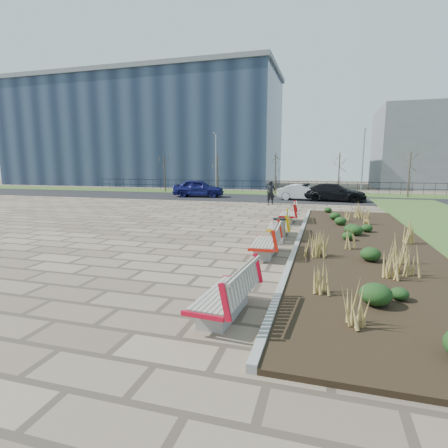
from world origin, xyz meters
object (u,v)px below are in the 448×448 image
(bench_c, at_px, (278,224))
(car_black, at_px, (335,192))
(bench_b, at_px, (265,240))
(car_silver, at_px, (302,192))
(bench_d, at_px, (287,213))
(bench_a, at_px, (224,291))
(lamp_west, at_px, (216,164))
(lamp_east, at_px, (363,164))
(litter_bin, at_px, (279,231))
(pedestrian, at_px, (271,193))
(car_blue, at_px, (199,188))

(bench_c, distance_m, car_black, 15.55)
(bench_b, relative_size, car_silver, 0.53)
(bench_c, bearing_deg, bench_d, 84.87)
(bench_a, relative_size, bench_c, 1.00)
(car_black, height_order, lamp_west, lamp_west)
(lamp_west, bearing_deg, bench_b, -68.99)
(bench_a, height_order, lamp_east, lamp_east)
(bench_b, height_order, lamp_west, lamp_west)
(bench_b, xyz_separation_m, bench_c, (0.00, 3.22, 0.00))
(bench_a, bearing_deg, car_black, 88.12)
(lamp_west, bearing_deg, litter_bin, -66.80)
(bench_b, xyz_separation_m, pedestrian, (-2.04, 14.81, 0.38))
(bench_a, xyz_separation_m, bench_d, (0.00, 11.74, 0.00))
(bench_c, xyz_separation_m, lamp_east, (5.00, 20.21, 2.54))
(litter_bin, xyz_separation_m, lamp_east, (4.78, 21.52, 2.58))
(bench_b, bearing_deg, car_silver, 86.95)
(bench_d, xyz_separation_m, lamp_west, (-9.00, 16.49, 2.54))
(bench_b, relative_size, car_blue, 0.45)
(lamp_west, bearing_deg, car_black, -22.87)
(lamp_east, bearing_deg, bench_a, -100.05)
(bench_b, height_order, pedestrian, pedestrian)
(car_blue, distance_m, lamp_east, 15.12)
(bench_b, relative_size, litter_bin, 2.26)
(litter_bin, height_order, pedestrian, pedestrian)
(bench_d, relative_size, car_black, 0.43)
(car_silver, bearing_deg, bench_b, -173.87)
(lamp_west, height_order, lamp_east, same)
(bench_c, relative_size, car_silver, 0.53)
(bench_c, height_order, car_blue, car_blue)
(pedestrian, bearing_deg, lamp_east, 28.61)
(car_blue, bearing_deg, bench_a, -166.49)
(bench_a, distance_m, bench_d, 11.74)
(car_silver, distance_m, car_black, 2.58)
(litter_bin, height_order, car_black, car_black)
(bench_a, height_order, bench_c, same)
(lamp_east, bearing_deg, litter_bin, -102.52)
(car_black, bearing_deg, bench_b, 177.79)
(bench_c, bearing_deg, car_black, 75.38)
(lamp_west, bearing_deg, bench_a, -72.31)
(car_blue, relative_size, car_silver, 1.17)
(bench_a, bearing_deg, car_blue, 115.67)
(lamp_east, bearing_deg, car_silver, -136.64)
(litter_bin, xyz_separation_m, car_black, (2.34, 16.64, 0.27))
(litter_bin, bearing_deg, pedestrian, 99.94)
(lamp_east, bearing_deg, car_black, -116.54)
(car_silver, bearing_deg, litter_bin, -173.12)
(litter_bin, height_order, car_blue, car_blue)
(lamp_west, bearing_deg, lamp_east, 0.00)
(car_blue, bearing_deg, bench_b, -161.81)
(bench_c, relative_size, bench_d, 1.00)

